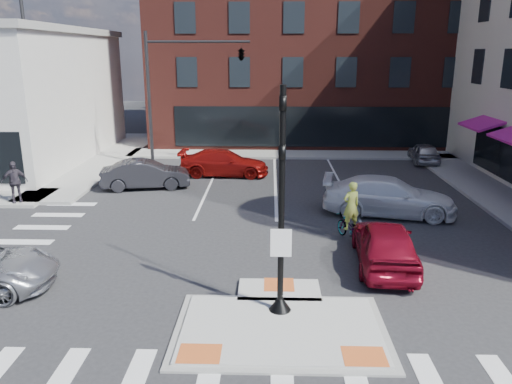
{
  "coord_description": "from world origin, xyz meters",
  "views": [
    {
      "loc": [
        -0.3,
        -11.75,
        6.86
      ],
      "look_at": [
        -0.79,
        5.46,
        2.0
      ],
      "focal_mm": 35.0,
      "sensor_mm": 36.0,
      "label": 1
    }
  ],
  "objects_px": {
    "red_sedan": "(385,244)",
    "bg_car_silver": "(424,153)",
    "white_pickup": "(389,196)",
    "bg_car_dark": "(146,174)",
    "bg_car_red": "(224,163)",
    "pedestrian_b": "(14,182)",
    "cyclist": "(350,221)"
  },
  "relations": [
    {
      "from": "red_sedan",
      "to": "pedestrian_b",
      "type": "relative_size",
      "value": 2.39
    },
    {
      "from": "red_sedan",
      "to": "white_pickup",
      "type": "bearing_deg",
      "value": -99.4
    },
    {
      "from": "white_pickup",
      "to": "bg_car_red",
      "type": "relative_size",
      "value": 1.12
    },
    {
      "from": "bg_car_dark",
      "to": "pedestrian_b",
      "type": "height_order",
      "value": "pedestrian_b"
    },
    {
      "from": "bg_car_dark",
      "to": "bg_car_silver",
      "type": "distance_m",
      "value": 17.53
    },
    {
      "from": "red_sedan",
      "to": "bg_car_red",
      "type": "distance_m",
      "value": 13.92
    },
    {
      "from": "red_sedan",
      "to": "pedestrian_b",
      "type": "bearing_deg",
      "value": -17.76
    },
    {
      "from": "red_sedan",
      "to": "bg_car_silver",
      "type": "xyz_separation_m",
      "value": [
        6.0,
        16.1,
        -0.14
      ]
    },
    {
      "from": "red_sedan",
      "to": "white_pickup",
      "type": "distance_m",
      "value": 5.63
    },
    {
      "from": "red_sedan",
      "to": "cyclist",
      "type": "distance_m",
      "value": 2.42
    },
    {
      "from": "white_pickup",
      "to": "pedestrian_b",
      "type": "xyz_separation_m",
      "value": [
        -16.85,
        0.89,
        0.29
      ]
    },
    {
      "from": "white_pickup",
      "to": "bg_car_dark",
      "type": "height_order",
      "value": "white_pickup"
    },
    {
      "from": "red_sedan",
      "to": "bg_car_dark",
      "type": "xyz_separation_m",
      "value": [
        -10.23,
        9.49,
        -0.04
      ]
    },
    {
      "from": "bg_car_silver",
      "to": "red_sedan",
      "type": "bearing_deg",
      "value": 74.44
    },
    {
      "from": "white_pickup",
      "to": "bg_car_silver",
      "type": "relative_size",
      "value": 1.49
    },
    {
      "from": "bg_car_dark",
      "to": "pedestrian_b",
      "type": "bearing_deg",
      "value": 109.41
    },
    {
      "from": "bg_car_silver",
      "to": "cyclist",
      "type": "height_order",
      "value": "cyclist"
    },
    {
      "from": "white_pickup",
      "to": "pedestrian_b",
      "type": "height_order",
      "value": "pedestrian_b"
    },
    {
      "from": "bg_car_dark",
      "to": "cyclist",
      "type": "bearing_deg",
      "value": -138.65
    },
    {
      "from": "white_pickup",
      "to": "cyclist",
      "type": "relative_size",
      "value": 2.47
    },
    {
      "from": "red_sedan",
      "to": "bg_car_silver",
      "type": "relative_size",
      "value": 1.21
    },
    {
      "from": "pedestrian_b",
      "to": "bg_car_silver",
      "type": "bearing_deg",
      "value": -7.36
    },
    {
      "from": "white_pickup",
      "to": "bg_car_silver",
      "type": "bearing_deg",
      "value": -14.46
    },
    {
      "from": "red_sedan",
      "to": "cyclist",
      "type": "bearing_deg",
      "value": -66.49
    },
    {
      "from": "red_sedan",
      "to": "bg_car_dark",
      "type": "bearing_deg",
      "value": -38.3
    },
    {
      "from": "bg_car_dark",
      "to": "bg_car_red",
      "type": "distance_m",
      "value": 4.77
    },
    {
      "from": "white_pickup",
      "to": "cyclist",
      "type": "xyz_separation_m",
      "value": [
        -2.14,
        -3.18,
        -0.05
      ]
    },
    {
      "from": "bg_car_dark",
      "to": "cyclist",
      "type": "relative_size",
      "value": 1.97
    },
    {
      "from": "bg_car_silver",
      "to": "cyclist",
      "type": "bearing_deg",
      "value": 68.72
    },
    {
      "from": "bg_car_dark",
      "to": "pedestrian_b",
      "type": "relative_size",
      "value": 2.34
    },
    {
      "from": "bg_car_silver",
      "to": "bg_car_red",
      "type": "xyz_separation_m",
      "value": [
        -12.42,
        -3.75,
        0.09
      ]
    },
    {
      "from": "white_pickup",
      "to": "cyclist",
      "type": "bearing_deg",
      "value": 155.16
    }
  ]
}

